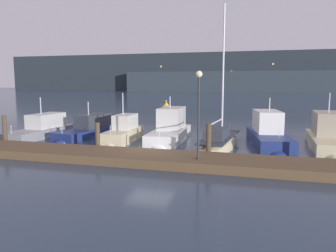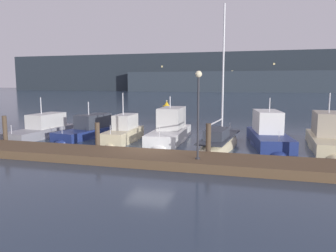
# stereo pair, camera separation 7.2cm
# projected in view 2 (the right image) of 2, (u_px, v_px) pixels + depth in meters

# --- Properties ---
(ground_plane) EXTENTS (400.00, 400.00, 0.00)m
(ground_plane) POSITION_uv_depth(u_px,v_px,m) (150.00, 156.00, 18.63)
(ground_plane) COLOR #2D3D51
(dock) EXTENTS (29.23, 2.80, 0.45)m
(dock) POSITION_uv_depth(u_px,v_px,m) (140.00, 158.00, 17.15)
(dock) COLOR brown
(dock) RESTS_ON ground
(mooring_pile_0) EXTENTS (0.28, 0.28, 1.99)m
(mooring_pile_0) POSITION_uv_depth(u_px,v_px,m) (5.00, 131.00, 21.29)
(mooring_pile_0) COLOR #4C3D2D
(mooring_pile_0) RESTS_ON ground
(mooring_pile_1) EXTENTS (0.28, 0.28, 1.77)m
(mooring_pile_1) POSITION_uv_depth(u_px,v_px,m) (97.00, 137.00, 19.52)
(mooring_pile_1) COLOR #4C3D2D
(mooring_pile_1) RESTS_ON ground
(mooring_pile_2) EXTENTS (0.28, 0.28, 1.94)m
(mooring_pile_2) POSITION_uv_depth(u_px,v_px,m) (208.00, 141.00, 17.73)
(mooring_pile_2) COLOR #4C3D2D
(mooring_pile_2) RESTS_ON ground
(motorboat_berth_1) EXTENTS (2.49, 7.08, 3.61)m
(motorboat_berth_1) POSITION_uv_depth(u_px,v_px,m) (42.00, 133.00, 25.11)
(motorboat_berth_1) COLOR gray
(motorboat_berth_1) RESTS_ON ground
(motorboat_berth_2) EXTENTS (3.41, 6.70, 3.15)m
(motorboat_berth_2) POSITION_uv_depth(u_px,v_px,m) (89.00, 133.00, 25.19)
(motorboat_berth_2) COLOR navy
(motorboat_berth_2) RESTS_ON ground
(motorboat_berth_3) EXTENTS (1.92, 5.23, 4.00)m
(motorboat_berth_3) POSITION_uv_depth(u_px,v_px,m) (123.00, 137.00, 23.10)
(motorboat_berth_3) COLOR beige
(motorboat_berth_3) RESTS_ON ground
(motorboat_berth_4) EXTENTS (2.68, 7.31, 3.62)m
(motorboat_berth_4) POSITION_uv_depth(u_px,v_px,m) (170.00, 133.00, 23.73)
(motorboat_berth_4) COLOR white
(motorboat_berth_4) RESTS_ON ground
(sailboat_berth_5) EXTENTS (2.60, 7.87, 9.89)m
(sailboat_berth_5) POSITION_uv_depth(u_px,v_px,m) (219.00, 145.00, 21.12)
(sailboat_berth_5) COLOR beige
(sailboat_berth_5) RESTS_ON ground
(motorboat_berth_6) EXTENTS (3.40, 7.42, 3.65)m
(motorboat_berth_6) POSITION_uv_depth(u_px,v_px,m) (268.00, 138.00, 21.92)
(motorboat_berth_6) COLOR navy
(motorboat_berth_6) RESTS_ON ground
(motorboat_berth_7) EXTENTS (2.44, 7.37, 4.15)m
(motorboat_berth_7) POSITION_uv_depth(u_px,v_px,m) (327.00, 142.00, 20.88)
(motorboat_berth_7) COLOR beige
(motorboat_berth_7) RESTS_ON ground
(channel_buoy) EXTENTS (1.41, 1.41, 2.00)m
(channel_buoy) POSITION_uv_depth(u_px,v_px,m) (167.00, 111.00, 39.62)
(channel_buoy) COLOR gold
(channel_buoy) RESTS_ON ground
(dock_lamppost) EXTENTS (0.32, 0.32, 4.23)m
(dock_lamppost) POSITION_uv_depth(u_px,v_px,m) (198.00, 101.00, 15.49)
(dock_lamppost) COLOR #2D2D33
(dock_lamppost) RESTS_ON dock
(hillside_backdrop) EXTENTS (240.00, 23.00, 17.57)m
(hillside_backdrop) POSITION_uv_depth(u_px,v_px,m) (254.00, 74.00, 147.41)
(hillside_backdrop) COLOR #232B33
(hillside_backdrop) RESTS_ON ground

